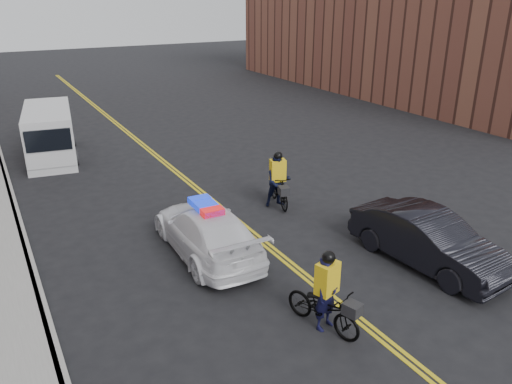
{
  "coord_description": "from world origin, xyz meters",
  "views": [
    {
      "loc": [
        -6.45,
        -8.79,
        6.7
      ],
      "look_at": [
        0.14,
        2.93,
        1.3
      ],
      "focal_mm": 35.0,
      "sensor_mm": 36.0,
      "label": 1
    }
  ],
  "objects_px": {
    "police_cruiser": "(207,231)",
    "cyclist_far": "(278,185)",
    "dark_sedan": "(428,239)",
    "cargo_van": "(50,135)",
    "cyclist_near": "(326,302)"
  },
  "relations": [
    {
      "from": "cyclist_far",
      "to": "police_cruiser",
      "type": "bearing_deg",
      "value": -136.98
    },
    {
      "from": "police_cruiser",
      "to": "cargo_van",
      "type": "distance_m",
      "value": 11.29
    },
    {
      "from": "cargo_van",
      "to": "cyclist_far",
      "type": "bearing_deg",
      "value": -49.35
    },
    {
      "from": "dark_sedan",
      "to": "cyclist_far",
      "type": "bearing_deg",
      "value": 99.86
    },
    {
      "from": "police_cruiser",
      "to": "cargo_van",
      "type": "relative_size",
      "value": 0.87
    },
    {
      "from": "police_cruiser",
      "to": "cyclist_near",
      "type": "xyz_separation_m",
      "value": [
        0.85,
        -4.24,
        -0.04
      ]
    },
    {
      "from": "police_cruiser",
      "to": "cyclist_far",
      "type": "xyz_separation_m",
      "value": [
        3.42,
        1.88,
        0.07
      ]
    },
    {
      "from": "police_cruiser",
      "to": "cyclist_far",
      "type": "height_order",
      "value": "cyclist_far"
    },
    {
      "from": "cargo_van",
      "to": "cyclist_near",
      "type": "bearing_deg",
      "value": -69.71
    },
    {
      "from": "police_cruiser",
      "to": "dark_sedan",
      "type": "relative_size",
      "value": 1.07
    },
    {
      "from": "cargo_van",
      "to": "police_cruiser",
      "type": "bearing_deg",
      "value": -69.52
    },
    {
      "from": "cyclist_far",
      "to": "dark_sedan",
      "type": "bearing_deg",
      "value": -61.04
    },
    {
      "from": "cyclist_near",
      "to": "cyclist_far",
      "type": "height_order",
      "value": "cyclist_far"
    },
    {
      "from": "cargo_van",
      "to": "cyclist_far",
      "type": "height_order",
      "value": "cargo_van"
    },
    {
      "from": "dark_sedan",
      "to": "cargo_van",
      "type": "bearing_deg",
      "value": 111.55
    }
  ]
}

